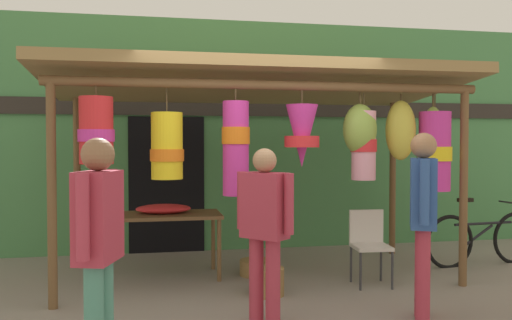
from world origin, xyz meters
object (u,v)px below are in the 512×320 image
Objects in this scene: folding_chair at (369,240)px; vendor_in_orange at (265,222)px; display_table at (158,220)px; wicker_basket_spare at (256,267)px; customer_foreground at (99,238)px; shopper_by_bananas at (423,209)px; parked_bicycle at (483,239)px; flower_heap_on_table at (165,209)px; wicker_basket_by_table at (267,281)px.

vendor_in_orange reaches higher than folding_chair.
wicker_basket_spare is at bearing -5.01° from display_table.
shopper_by_bananas reaches higher than customer_foreground.
display_table is 0.86× the size of parked_bicycle.
flower_heap_on_table is 1.79× the size of wicker_basket_by_table.
shopper_by_bananas reaches higher than vendor_in_orange.
folding_chair is at bearing -18.88° from flower_heap_on_table.
folding_chair is at bearing 35.79° from customer_foreground.
display_table is at bearing 162.39° from folding_chair.
customer_foreground is at bearing -98.72° from display_table.
customer_foreground is 0.97× the size of shopper_by_bananas.
parked_bicycle is at bearing -1.79° from display_table.
display_table reaches higher than wicker_basket_by_table.
customer_foreground is (-0.42, -2.76, 0.28)m from display_table.
folding_chair is 0.54× the size of vendor_in_orange.
vendor_in_orange is at bearing -142.40° from folding_chair.
flower_heap_on_table is at bearing 137.98° from shopper_by_bananas.
customer_foreground reaches higher than display_table.
vendor_in_orange is at bearing -152.34° from parked_bicycle.
display_table reaches higher than wicker_basket_spare.
vendor_in_orange is at bearing -64.19° from display_table.
vendor_in_orange is (-0.22, -0.90, 0.77)m from wicker_basket_by_table.
wicker_basket_by_table is 0.89× the size of wicker_basket_spare.
wicker_basket_by_table is at bearing -93.83° from wicker_basket_spare.
wicker_basket_spare is 1.97m from vendor_in_orange.
shopper_by_bananas is (1.17, -1.91, 0.92)m from wicker_basket_spare.
display_table is at bearing 178.21° from parked_bicycle.
wicker_basket_spare is at bearing -6.94° from flower_heap_on_table.
wicker_basket_spare is 0.25× the size of customer_foreground.
flower_heap_on_table is 3.06m from shopper_by_bananas.
flower_heap_on_table is at bearing 136.07° from wicker_basket_by_table.
wicker_basket_by_table is 2.50m from customer_foreground.
wicker_basket_by_table is (-1.24, -0.22, -0.36)m from folding_chair.
parked_bicycle is (3.05, -0.03, 0.25)m from wicker_basket_spare.
wicker_basket_by_table is 0.21× the size of parked_bicycle.
customer_foreground is at bearing -130.86° from wicker_basket_by_table.
wicker_basket_by_table is at bearing -164.84° from parked_bicycle.
display_table is 1.33m from wicker_basket_spare.
parked_bicycle is 5.38m from customer_foreground.
folding_chair is 0.49× the size of shopper_by_bananas.
wicker_basket_spare is at bearing 58.88° from customer_foreground.
shopper_by_bananas is (2.27, -2.04, 0.19)m from flower_heap_on_table.
customer_foreground is at bearing -121.12° from wicker_basket_spare.
flower_heap_on_table reaches higher than folding_chair.
flower_heap_on_table is at bearing 173.06° from wicker_basket_spare.
parked_bicycle is at bearing 15.16° from wicker_basket_by_table.
shopper_by_bananas reaches higher than parked_bicycle.
customer_foreground is (-4.65, -2.63, 0.62)m from parked_bicycle.
wicker_basket_by_table is (1.12, -0.97, -0.55)m from display_table.
customer_foreground is (-0.50, -2.79, 0.15)m from flower_heap_on_table.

